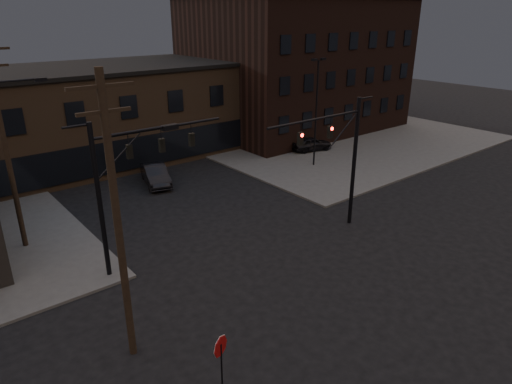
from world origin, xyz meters
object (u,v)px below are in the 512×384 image
Objects in this scene: traffic_signal_far at (123,179)px; stop_sign at (221,353)px; traffic_signal_near at (343,152)px; parked_car_lot_b at (331,131)px; car_crossing at (156,175)px; parked_car_lot_a at (311,144)px.

stop_sign is (-1.28, -9.99, -3.17)m from traffic_signal_far.
parked_car_lot_b is (15.96, 15.10, -4.19)m from traffic_signal_near.
traffic_signal_near is at bearing -53.93° from car_crossing.
traffic_signal_near is at bearing 25.90° from stop_sign.
traffic_signal_near is 15.67m from car_crossing.
traffic_signal_far reaches higher than car_crossing.
traffic_signal_near is 15.17m from stop_sign.
traffic_signal_near reaches higher than car_crossing.
parked_car_lot_a is 0.97× the size of parked_car_lot_b.
car_crossing is (-15.81, 1.42, -0.06)m from parked_car_lot_a.
stop_sign is (-13.36, -6.49, -3.09)m from traffic_signal_near.
parked_car_lot_b is at bearing 36.37° from stop_sign.
traffic_signal_far is 30.64m from parked_car_lot_b.
stop_sign is at bearing -97.32° from traffic_signal_far.
traffic_signal_far is 3.23× the size of stop_sign.
traffic_signal_near and traffic_signal_far have the same top height.
traffic_signal_far reaches higher than stop_sign.
traffic_signal_far is (-12.07, 3.50, 0.08)m from traffic_signal_near.
traffic_signal_near is at bearing 155.34° from parked_car_lot_a.
traffic_signal_near reaches higher than parked_car_lot_b.
stop_sign is at bearing -154.10° from traffic_signal_near.
traffic_signal_far is at bearing 82.68° from stop_sign.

